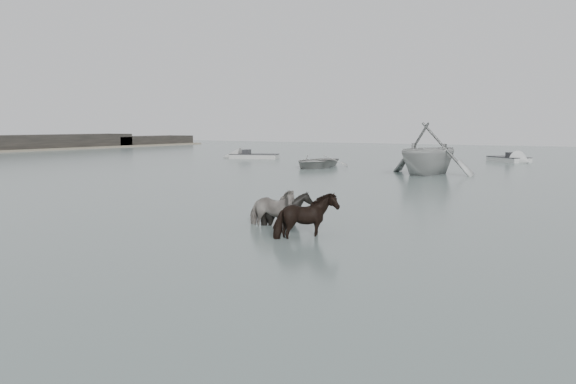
% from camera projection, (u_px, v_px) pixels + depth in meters
% --- Properties ---
extents(ground, '(140.00, 140.00, 0.00)m').
position_uv_depth(ground, '(275.00, 230.00, 14.83)').
color(ground, '#576763').
rests_on(ground, ground).
extents(pony_pinto, '(1.61, 0.76, 1.35)m').
position_uv_depth(pony_pinto, '(271.00, 202.00, 15.15)').
color(pony_pinto, black).
rests_on(pony_pinto, ground).
extents(pony_dark, '(1.34, 1.49, 1.33)m').
position_uv_depth(pony_dark, '(307.00, 211.00, 13.66)').
color(pony_dark, black).
rests_on(pony_dark, ground).
extents(pony_black, '(1.25, 1.13, 1.30)m').
position_uv_depth(pony_black, '(288.00, 201.00, 15.60)').
color(pony_black, black).
rests_on(pony_black, ground).
extents(rowboat_lead, '(3.66, 4.89, 0.96)m').
position_uv_depth(rowboat_lead, '(316.00, 160.00, 37.00)').
color(rowboat_lead, '#A3A39E').
rests_on(rowboat_lead, ground).
extents(rowboat_trail, '(6.03, 6.65, 3.06)m').
position_uv_depth(rowboat_trail, '(429.00, 147.00, 31.60)').
color(rowboat_trail, '#A6A8A6').
rests_on(rowboat_trail, ground).
extents(skiff_outer, '(5.75, 3.38, 0.75)m').
position_uv_depth(skiff_outer, '(254.00, 154.00, 47.13)').
color(skiff_outer, '#A6A6A1').
rests_on(skiff_outer, ground).
extents(skiff_mid, '(4.44, 4.17, 0.75)m').
position_uv_depth(skiff_mid, '(509.00, 157.00, 42.77)').
color(skiff_mid, '#AFB1AF').
rests_on(skiff_mid, ground).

